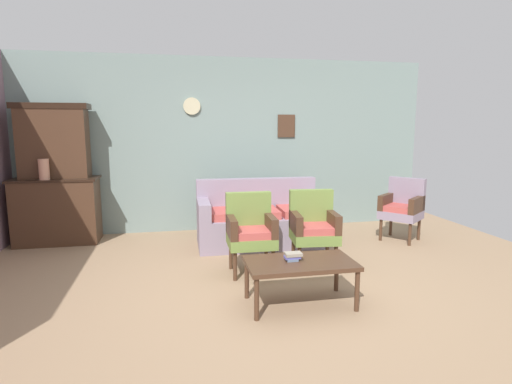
{
  "coord_description": "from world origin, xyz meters",
  "views": [
    {
      "loc": [
        -0.91,
        -3.96,
        1.66
      ],
      "look_at": [
        0.08,
        0.98,
        0.85
      ],
      "focal_mm": 29.16,
      "sensor_mm": 36.0,
      "label": 1
    }
  ],
  "objects_px": {
    "floral_couch": "(260,221)",
    "book_stack_on_table": "(293,256)",
    "coffee_table": "(300,266)",
    "armchair_by_doorway": "(251,229)",
    "side_cabinet": "(57,211)",
    "vase_on_cabinet": "(44,169)",
    "wingback_chair_by_fireplace": "(402,206)",
    "armchair_row_middle": "(313,225)"
  },
  "relations": [
    {
      "from": "floral_couch",
      "to": "coffee_table",
      "type": "height_order",
      "value": "floral_couch"
    },
    {
      "from": "side_cabinet",
      "to": "floral_couch",
      "type": "xyz_separation_m",
      "value": [
        2.8,
        -0.63,
        -0.14
      ]
    },
    {
      "from": "coffee_table",
      "to": "side_cabinet",
      "type": "bearing_deg",
      "value": 135.77
    },
    {
      "from": "side_cabinet",
      "to": "book_stack_on_table",
      "type": "relative_size",
      "value": 7.18
    },
    {
      "from": "vase_on_cabinet",
      "to": "coffee_table",
      "type": "distance_m",
      "value": 3.85
    },
    {
      "from": "armchair_by_doorway",
      "to": "wingback_chair_by_fireplace",
      "type": "xyz_separation_m",
      "value": [
        2.42,
        0.91,
        0.0
      ]
    },
    {
      "from": "vase_on_cabinet",
      "to": "book_stack_on_table",
      "type": "height_order",
      "value": "vase_on_cabinet"
    },
    {
      "from": "wingback_chair_by_fireplace",
      "to": "book_stack_on_table",
      "type": "relative_size",
      "value": 5.59
    },
    {
      "from": "floral_couch",
      "to": "armchair_row_middle",
      "type": "relative_size",
      "value": 1.94
    },
    {
      "from": "vase_on_cabinet",
      "to": "wingback_chair_by_fireplace",
      "type": "height_order",
      "value": "vase_on_cabinet"
    },
    {
      "from": "floral_couch",
      "to": "book_stack_on_table",
      "type": "distance_m",
      "value": 2.03
    },
    {
      "from": "side_cabinet",
      "to": "wingback_chair_by_fireplace",
      "type": "relative_size",
      "value": 1.28
    },
    {
      "from": "wingback_chair_by_fireplace",
      "to": "armchair_row_middle",
      "type": "bearing_deg",
      "value": -152.31
    },
    {
      "from": "wingback_chair_by_fireplace",
      "to": "vase_on_cabinet",
      "type": "bearing_deg",
      "value": 172.61
    },
    {
      "from": "armchair_by_doorway",
      "to": "coffee_table",
      "type": "height_order",
      "value": "armchair_by_doorway"
    },
    {
      "from": "floral_couch",
      "to": "book_stack_on_table",
      "type": "height_order",
      "value": "floral_couch"
    },
    {
      "from": "side_cabinet",
      "to": "coffee_table",
      "type": "xyz_separation_m",
      "value": [
        2.75,
        -2.68,
        -0.09
      ]
    },
    {
      "from": "floral_couch",
      "to": "book_stack_on_table",
      "type": "xyz_separation_m",
      "value": [
        -0.12,
        -2.02,
        0.14
      ]
    },
    {
      "from": "wingback_chair_by_fireplace",
      "to": "armchair_by_doorway",
      "type": "bearing_deg",
      "value": -159.36
    },
    {
      "from": "coffee_table",
      "to": "book_stack_on_table",
      "type": "height_order",
      "value": "book_stack_on_table"
    },
    {
      "from": "book_stack_on_table",
      "to": "vase_on_cabinet",
      "type": "bearing_deg",
      "value": 138.18
    },
    {
      "from": "armchair_row_middle",
      "to": "wingback_chair_by_fireplace",
      "type": "bearing_deg",
      "value": 27.69
    },
    {
      "from": "side_cabinet",
      "to": "coffee_table",
      "type": "bearing_deg",
      "value": -44.23
    },
    {
      "from": "side_cabinet",
      "to": "floral_couch",
      "type": "height_order",
      "value": "side_cabinet"
    },
    {
      "from": "armchair_row_middle",
      "to": "wingback_chair_by_fireplace",
      "type": "height_order",
      "value": "same"
    },
    {
      "from": "wingback_chair_by_fireplace",
      "to": "book_stack_on_table",
      "type": "distance_m",
      "value": 2.86
    },
    {
      "from": "vase_on_cabinet",
      "to": "wingback_chair_by_fireplace",
      "type": "bearing_deg",
      "value": -7.39
    },
    {
      "from": "floral_couch",
      "to": "armchair_by_doorway",
      "type": "xyz_separation_m",
      "value": [
        -0.34,
        -1.1,
        0.17
      ]
    },
    {
      "from": "armchair_by_doorway",
      "to": "coffee_table",
      "type": "bearing_deg",
      "value": -73.15
    },
    {
      "from": "side_cabinet",
      "to": "book_stack_on_table",
      "type": "xyz_separation_m",
      "value": [
        2.69,
        -2.65,
        -0.0
      ]
    },
    {
      "from": "floral_couch",
      "to": "armchair_row_middle",
      "type": "bearing_deg",
      "value": -68.34
    },
    {
      "from": "armchair_by_doorway",
      "to": "wingback_chair_by_fireplace",
      "type": "relative_size",
      "value": 1.0
    },
    {
      "from": "book_stack_on_table",
      "to": "coffee_table",
      "type": "bearing_deg",
      "value": -22.99
    },
    {
      "from": "side_cabinet",
      "to": "armchair_by_doorway",
      "type": "height_order",
      "value": "side_cabinet"
    },
    {
      "from": "side_cabinet",
      "to": "armchair_row_middle",
      "type": "distance_m",
      "value": 3.64
    },
    {
      "from": "side_cabinet",
      "to": "armchair_row_middle",
      "type": "bearing_deg",
      "value": -27.61
    },
    {
      "from": "floral_couch",
      "to": "armchair_by_doorway",
      "type": "height_order",
      "value": "same"
    },
    {
      "from": "armchair_by_doorway",
      "to": "vase_on_cabinet",
      "type": "bearing_deg",
      "value": 148.61
    },
    {
      "from": "coffee_table",
      "to": "book_stack_on_table",
      "type": "xyz_separation_m",
      "value": [
        -0.06,
        0.03,
        0.09
      ]
    },
    {
      "from": "coffee_table",
      "to": "floral_couch",
      "type": "bearing_deg",
      "value": 88.59
    },
    {
      "from": "side_cabinet",
      "to": "coffee_table",
      "type": "height_order",
      "value": "side_cabinet"
    },
    {
      "from": "armchair_row_middle",
      "to": "vase_on_cabinet",
      "type": "bearing_deg",
      "value": 155.41
    }
  ]
}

